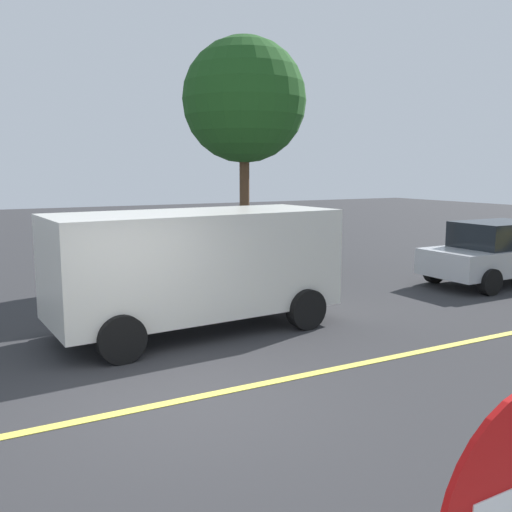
# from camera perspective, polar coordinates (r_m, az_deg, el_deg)

# --- Properties ---
(ground_plane) EXTENTS (80.00, 80.00, 0.00)m
(ground_plane) POSITION_cam_1_polar(r_m,az_deg,el_deg) (7.50, -8.05, -14.44)
(ground_plane) COLOR #2D2D30
(lane_marking_centre) EXTENTS (28.00, 0.16, 0.01)m
(lane_marking_centre) POSITION_cam_1_polar(r_m,az_deg,el_deg) (8.90, 10.69, -10.67)
(lane_marking_centre) COLOR #E0D14C
(white_van) EXTENTS (5.31, 2.52, 2.20)m
(white_van) POSITION_cam_1_polar(r_m,az_deg,el_deg) (10.28, -6.24, -0.69)
(white_van) COLOR silver
(white_van) RESTS_ON ground_plane
(car_silver_far_lane) EXTENTS (4.62, 2.00, 1.62)m
(car_silver_far_lane) POSITION_cam_1_polar(r_m,az_deg,el_deg) (16.02, 23.66, 0.35)
(car_silver_far_lane) COLOR #B7BABF
(car_silver_far_lane) RESTS_ON ground_plane
(tree_centre_verge) EXTENTS (3.33, 3.33, 6.46)m
(tree_centre_verge) POSITION_cam_1_polar(r_m,az_deg,el_deg) (15.62, -1.20, 15.44)
(tree_centre_verge) COLOR #513823
(tree_centre_verge) RESTS_ON ground_plane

